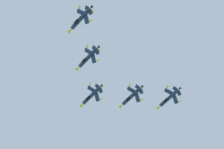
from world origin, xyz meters
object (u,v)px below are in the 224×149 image
at_px(fighter_jet_left_wing, 88,58).
at_px(fighter_jet_right_outer, 169,98).
at_px(fighter_jet_left_outer, 80,19).
at_px(fighter_jet_lead, 91,96).
at_px(fighter_jet_right_wing, 131,97).

bearing_deg(fighter_jet_left_wing, fighter_jet_right_outer, -15.49).
bearing_deg(fighter_jet_left_outer, fighter_jet_left_wing, 38.13).
height_order(fighter_jet_lead, fighter_jet_left_outer, fighter_jet_lead).
bearing_deg(fighter_jet_left_wing, fighter_jet_left_outer, -141.87).
bearing_deg(fighter_jet_lead, fighter_jet_right_outer, -40.99).
bearing_deg(fighter_jet_left_outer, fighter_jet_lead, 40.62).
bearing_deg(fighter_jet_left_outer, fighter_jet_right_wing, 14.65).
bearing_deg(fighter_jet_left_wing, fighter_jet_right_wing, -0.42).
relative_size(fighter_jet_right_wing, fighter_jet_left_outer, 1.00).
distance_m(fighter_jet_lead, fighter_jet_left_outer, 37.80).
xyz_separation_m(fighter_jet_lead, fighter_jet_right_wing, (16.63, -10.19, -0.70)).
bearing_deg(fighter_jet_lead, fighter_jet_right_wing, -43.35).
bearing_deg(fighter_jet_left_outer, fighter_jet_right_outer, -0.51).
bearing_deg(fighter_jet_right_wing, fighter_jet_right_outer, -38.54).
height_order(fighter_jet_lead, fighter_jet_right_wing, fighter_jet_lead).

